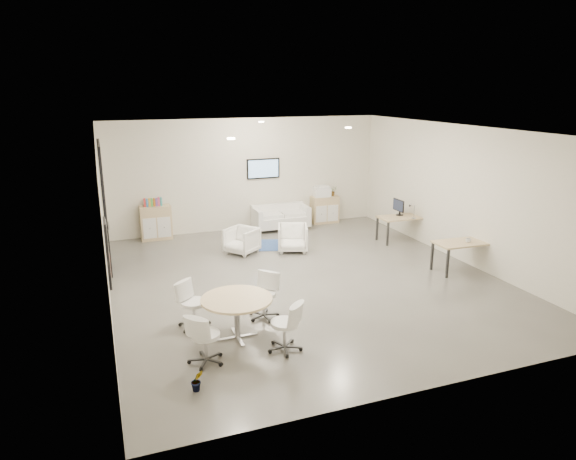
% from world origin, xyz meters
% --- Properties ---
extents(room_shell, '(9.60, 10.60, 4.80)m').
position_xyz_m(room_shell, '(0.00, 0.00, 1.60)').
color(room_shell, '#53514B').
rests_on(room_shell, ground).
extents(glass_door, '(0.09, 1.90, 2.85)m').
position_xyz_m(glass_door, '(-3.95, 2.51, 1.50)').
color(glass_door, black).
rests_on(glass_door, room_shell).
extents(artwork, '(0.05, 0.54, 1.04)m').
position_xyz_m(artwork, '(-3.97, -1.60, 1.55)').
color(artwork, black).
rests_on(artwork, room_shell).
extents(wall_tv, '(0.98, 0.06, 0.58)m').
position_xyz_m(wall_tv, '(0.50, 4.46, 1.75)').
color(wall_tv, black).
rests_on(wall_tv, room_shell).
extents(ceiling_spots, '(3.14, 4.14, 0.03)m').
position_xyz_m(ceiling_spots, '(-0.20, 0.83, 3.18)').
color(ceiling_spots, '#FFEAC6').
rests_on(ceiling_spots, room_shell).
extents(sideboard_left, '(0.83, 0.43, 0.93)m').
position_xyz_m(sideboard_left, '(-2.65, 4.26, 0.46)').
color(sideboard_left, tan).
rests_on(sideboard_left, room_shell).
extents(sideboard_right, '(0.83, 0.40, 0.83)m').
position_xyz_m(sideboard_right, '(2.39, 4.27, 0.41)').
color(sideboard_right, tan).
rests_on(sideboard_right, room_shell).
extents(books, '(0.48, 0.14, 0.22)m').
position_xyz_m(books, '(-2.70, 4.26, 1.04)').
color(books, red).
rests_on(books, sideboard_left).
extents(printer, '(0.52, 0.45, 0.34)m').
position_xyz_m(printer, '(2.30, 4.28, 0.99)').
color(printer, white).
rests_on(printer, sideboard_right).
extents(loveseat, '(1.61, 0.81, 0.60)m').
position_xyz_m(loveseat, '(0.90, 4.09, 0.33)').
color(loveseat, silver).
rests_on(loveseat, room_shell).
extents(blue_rug, '(1.77, 1.43, 0.01)m').
position_xyz_m(blue_rug, '(-0.07, 2.68, 0.01)').
color(blue_rug, '#315698').
rests_on(blue_rug, room_shell).
extents(armchair_left, '(0.94, 0.95, 0.72)m').
position_xyz_m(armchair_left, '(-0.79, 2.25, 0.36)').
color(armchair_left, silver).
rests_on(armchair_left, room_shell).
extents(armchair_right, '(0.92, 0.89, 0.75)m').
position_xyz_m(armchair_right, '(0.47, 1.97, 0.38)').
color(armchair_right, silver).
rests_on(armchair_right, room_shell).
extents(desk_rear, '(1.31, 0.67, 0.68)m').
position_xyz_m(desk_rear, '(3.57, 1.80, 0.61)').
color(desk_rear, tan).
rests_on(desk_rear, room_shell).
extents(desk_front, '(1.33, 0.71, 0.68)m').
position_xyz_m(desk_front, '(3.56, -0.72, 0.61)').
color(desk_front, tan).
rests_on(desk_front, room_shell).
extents(monitor, '(0.20, 0.50, 0.44)m').
position_xyz_m(monitor, '(3.53, 1.95, 0.91)').
color(monitor, black).
rests_on(monitor, desk_rear).
extents(round_table, '(1.18, 1.18, 0.72)m').
position_xyz_m(round_table, '(-2.07, -2.12, 0.63)').
color(round_table, tan).
rests_on(round_table, room_shell).
extents(meeting_chairs, '(2.11, 2.11, 0.82)m').
position_xyz_m(meeting_chairs, '(-2.07, -2.12, 0.41)').
color(meeting_chairs, white).
rests_on(meeting_chairs, room_shell).
extents(plant_cabinet, '(0.29, 0.32, 0.23)m').
position_xyz_m(plant_cabinet, '(2.64, 4.26, 0.95)').
color(plant_cabinet, '#3F7F3F').
rests_on(plant_cabinet, sideboard_right).
extents(plant_floor, '(0.19, 0.32, 0.14)m').
position_xyz_m(plant_floor, '(-2.99, -3.42, 0.07)').
color(plant_floor, '#3F7F3F').
rests_on(plant_floor, room_shell).
extents(cup, '(0.14, 0.12, 0.12)m').
position_xyz_m(cup, '(3.61, -0.80, 0.74)').
color(cup, white).
rests_on(cup, desk_front).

